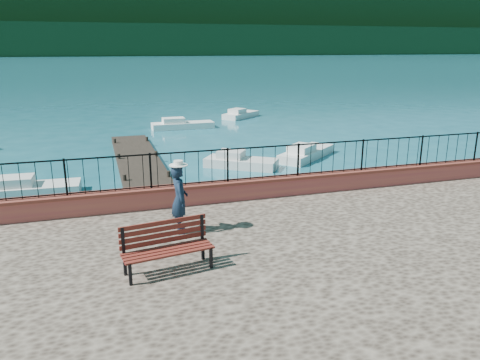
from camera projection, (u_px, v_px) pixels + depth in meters
ground at (285, 297)px, 10.75m from camera, size 2000.00×2000.00×0.00m
parapet at (238, 190)px, 13.73m from camera, size 28.00×0.46×0.58m
railing at (238, 165)px, 13.52m from camera, size 27.00×0.05×0.95m
dock at (142, 170)px, 21.15m from camera, size 2.00×16.00×0.30m
far_forest at (95, 40)px, 283.67m from camera, size 900.00×60.00×18.00m
foothills at (93, 22)px, 335.16m from camera, size 900.00×120.00×44.00m
companion_hill at (276, 51)px, 587.51m from camera, size 448.00×384.00×180.00m
park_bench at (168, 257)px, 9.34m from camera, size 1.87×0.86×1.00m
person at (180, 199)px, 11.19m from camera, size 0.44×0.63×1.66m
hat at (178, 163)px, 10.94m from camera, size 0.44×0.44×0.12m
boat_0 at (32, 185)px, 17.99m from camera, size 3.60×1.48×0.80m
boat_1 at (241, 159)px, 22.18m from camera, size 3.53×2.99×0.80m
boat_2 at (307, 150)px, 24.07m from camera, size 3.99×3.63×0.80m
boat_4 at (183, 123)px, 32.66m from camera, size 4.29×1.33×0.80m
boat_5 at (241, 113)px, 37.61m from camera, size 3.55×3.25×0.80m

